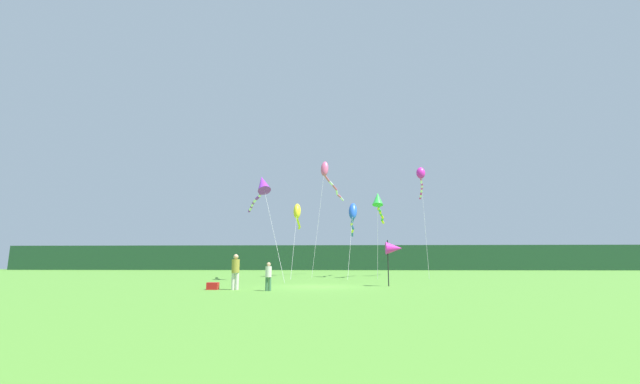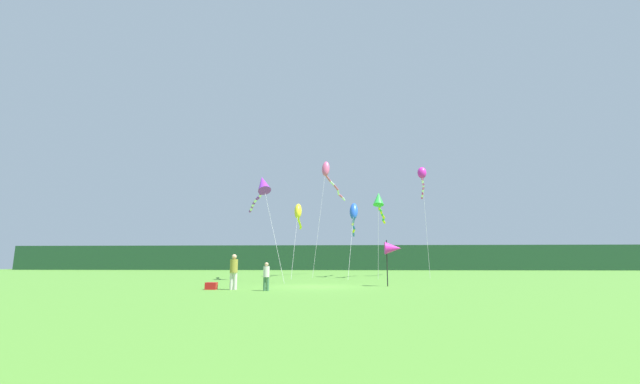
% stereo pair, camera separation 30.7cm
% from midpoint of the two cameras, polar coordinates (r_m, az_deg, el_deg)
% --- Properties ---
extents(ground_plane, '(120.00, 120.00, 0.00)m').
position_cam_midpoint_polar(ground_plane, '(21.99, -1.07, -13.46)').
color(ground_plane, '#4C842D').
extents(distant_treeline, '(108.00, 3.30, 4.02)m').
position_cam_midpoint_polar(distant_treeline, '(66.93, 1.25, -9.43)').
color(distant_treeline, '#1E4228').
rests_on(distant_treeline, ground).
extents(person_adult, '(0.37, 0.37, 1.68)m').
position_cam_midpoint_polar(person_adult, '(19.90, -12.51, -10.88)').
color(person_adult, silver).
rests_on(person_adult, ground).
extents(person_child, '(0.29, 0.29, 1.30)m').
position_cam_midpoint_polar(person_child, '(18.90, -7.90, -11.73)').
color(person_child, '#3F724C').
rests_on(person_child, ground).
extents(cooler_box, '(0.53, 0.38, 0.34)m').
position_cam_midpoint_polar(cooler_box, '(20.34, -15.60, -12.90)').
color(cooler_box, red).
rests_on(cooler_box, ground).
extents(banner_flag_pole, '(0.90, 0.70, 2.52)m').
position_cam_midpoint_polar(banner_flag_pole, '(22.61, 10.19, -8.01)').
color(banner_flag_pole, black).
rests_on(banner_flag_pole, ground).
extents(kite_blue, '(1.13, 10.02, 6.64)m').
position_cam_midpoint_polar(kite_blue, '(35.63, 4.49, -3.27)').
color(kite_blue, '#B2B2B2').
rests_on(kite_blue, ground).
extents(kite_yellow, '(0.67, 8.70, 6.74)m').
position_cam_midpoint_polar(kite_yellow, '(36.34, -3.53, -3.05)').
color(kite_yellow, '#B2B2B2').
rests_on(kite_yellow, ground).
extents(kite_green, '(1.64, 6.58, 7.24)m').
position_cam_midpoint_polar(kite_green, '(34.26, 8.13, -1.39)').
color(kite_green, '#B2B2B2').
rests_on(kite_green, ground).
extents(kite_purple, '(4.35, 8.41, 7.96)m').
position_cam_midpoint_polar(kite_purple, '(30.23, -8.67, 0.84)').
color(kite_purple, '#B2B2B2').
rests_on(kite_purple, ground).
extents(kite_magenta, '(1.54, 8.76, 10.21)m').
position_cam_midpoint_polar(kite_magenta, '(38.94, 14.09, 2.11)').
color(kite_magenta, '#B2B2B2').
rests_on(kite_magenta, ground).
extents(kite_rainbow, '(2.98, 11.01, 11.22)m').
position_cam_midpoint_polar(kite_rainbow, '(39.83, 0.88, 2.47)').
color(kite_rainbow, '#B2B2B2').
rests_on(kite_rainbow, ground).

